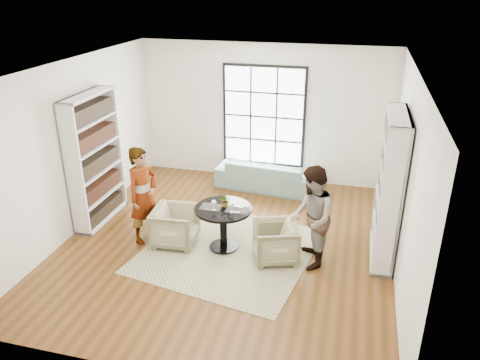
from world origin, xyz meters
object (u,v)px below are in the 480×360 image
(armchair_left, at_px, (175,226))
(wine_glass_left, at_px, (214,203))
(sofa, at_px, (267,174))
(armchair_right, at_px, (275,242))
(pedestal_table, at_px, (223,219))
(person_left, at_px, (143,195))
(person_right, at_px, (311,218))
(flower_centerpiece, at_px, (225,201))
(wine_glass_right, at_px, (232,205))

(armchair_left, distance_m, wine_glass_left, 0.91)
(sofa, bearing_deg, armchair_right, 109.73)
(pedestal_table, relative_size, person_left, 0.56)
(armchair_right, relative_size, person_right, 0.42)
(person_left, relative_size, flower_centerpiece, 8.45)
(armchair_right, height_order, wine_glass_left, wine_glass_left)
(armchair_left, distance_m, wine_glass_right, 1.16)
(pedestal_table, xyz_separation_m, wine_glass_right, (0.18, -0.11, 0.34))
(pedestal_table, relative_size, armchair_right, 1.36)
(person_left, height_order, flower_centerpiece, person_left)
(sofa, bearing_deg, armchair_left, 73.93)
(person_left, bearing_deg, armchair_left, -70.13)
(wine_glass_left, bearing_deg, wine_glass_right, 1.22)
(sofa, height_order, person_right, person_right)
(wine_glass_right, bearing_deg, person_left, 177.88)
(sofa, distance_m, armchair_left, 2.86)
(armchair_right, bearing_deg, armchair_left, -110.54)
(person_right, bearing_deg, pedestal_table, -107.05)
(pedestal_table, xyz_separation_m, armchair_left, (-0.84, -0.05, -0.22))
(armchair_left, distance_m, armchair_right, 1.74)
(pedestal_table, bearing_deg, wine_glass_left, -135.70)
(wine_glass_right, relative_size, flower_centerpiece, 0.90)
(armchair_right, height_order, person_right, person_right)
(wine_glass_right, bearing_deg, flower_centerpiece, 130.79)
(pedestal_table, distance_m, armchair_left, 0.87)
(armchair_left, relative_size, armchair_right, 1.05)
(pedestal_table, distance_m, person_right, 1.48)
(wine_glass_right, bearing_deg, sofa, 89.14)
(wine_glass_left, bearing_deg, person_left, 177.10)
(armchair_left, xyz_separation_m, person_right, (2.29, -0.06, 0.50))
(sofa, xyz_separation_m, person_left, (-1.61, -2.66, 0.54))
(person_right, height_order, wine_glass_right, person_right)
(sofa, relative_size, flower_centerpiece, 10.66)
(armchair_left, height_order, wine_glass_left, wine_glass_left)
(sofa, xyz_separation_m, person_right, (1.23, -2.72, 0.52))
(armchair_left, xyz_separation_m, wine_glass_right, (1.02, -0.06, 0.56))
(sofa, distance_m, wine_glass_right, 2.78)
(armchair_right, xyz_separation_m, wine_glass_right, (-0.73, 0.00, 0.57))
(person_left, relative_size, wine_glass_left, 9.21)
(pedestal_table, height_order, armchair_left, pedestal_table)
(armchair_right, xyz_separation_m, wine_glass_left, (-1.02, -0.00, 0.57))
(sofa, height_order, flower_centerpiece, flower_centerpiece)
(sofa, bearing_deg, wine_glass_right, 94.76)
(wine_glass_left, distance_m, wine_glass_right, 0.30)
(person_right, bearing_deg, armchair_left, -104.05)
(wine_glass_left, height_order, flower_centerpiece, flower_centerpiece)
(armchair_left, distance_m, flower_centerpiece, 1.02)
(pedestal_table, xyz_separation_m, armchair_right, (0.90, -0.12, -0.23))
(person_right, height_order, flower_centerpiece, person_right)
(person_right, xyz_separation_m, wine_glass_right, (-1.28, 0.00, 0.06))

